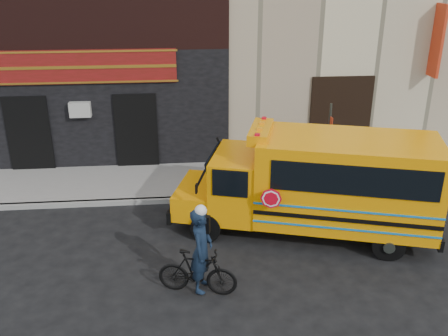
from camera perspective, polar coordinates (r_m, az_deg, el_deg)
ground at (r=13.22m, az=2.88°, el=-8.59°), size 120.00×120.00×0.00m
curb at (r=15.45m, az=1.56°, el=-3.37°), size 40.00×0.20×0.15m
sidewalk at (r=16.80m, az=0.97°, el=-1.13°), size 40.00×3.00×0.15m
school_bus at (r=13.23m, az=10.86°, el=-1.60°), size 7.22×3.97×2.92m
sign_pole at (r=15.24m, az=11.78°, el=2.29°), size 0.07×0.27×3.02m
bicycle at (r=11.18m, az=-3.06°, el=-11.80°), size 1.84×0.94×1.07m
cyclist at (r=11.01m, az=-2.58°, el=-9.59°), size 0.67×0.83×1.97m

